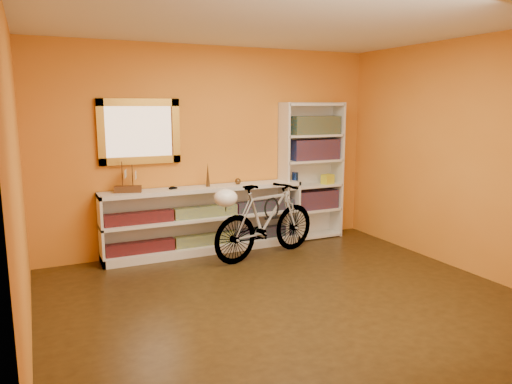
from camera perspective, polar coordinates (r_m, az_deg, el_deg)
name	(u,v)px	position (r m, az deg, el deg)	size (l,w,h in m)	color
floor	(286,300)	(4.82, 3.61, -12.60)	(4.50, 4.00, 0.01)	black
ceiling	(290,19)	(4.51, 4.00, 19.66)	(4.50, 4.00, 0.01)	silver
back_wall	(213,149)	(6.30, -5.04, 5.04)	(4.50, 0.01, 2.60)	orange
left_wall	(17,183)	(3.94, -26.36, 0.92)	(0.01, 4.00, 2.60)	orange
right_wall	(465,156)	(5.90, 23.41, 3.90)	(0.01, 4.00, 2.60)	orange
gilt_mirror	(139,132)	(5.99, -13.58, 6.93)	(0.98, 0.06, 0.78)	#895D19
wall_socket	(275,221)	(6.81, 2.30, -3.49)	(0.09, 0.01, 0.09)	silver
console_unit	(205,220)	(6.20, -5.98, -3.25)	(2.60, 0.35, 0.85)	silver
cd_row_lower	(206,239)	(6.25, -5.88, -5.57)	(2.50, 0.13, 0.14)	black
cd_row_upper	(206,211)	(6.16, -5.94, -2.30)	(2.50, 0.13, 0.14)	navy
model_ship	(127,177)	(5.86, -14.91, 1.72)	(0.31, 0.12, 0.37)	#442613
toy_car	(173,189)	(6.00, -9.74, 0.35)	(0.00, 0.00, 0.00)	black
bronze_ornament	(208,175)	(6.11, -5.70, 2.06)	(0.05, 0.05, 0.31)	#54391C
decorative_orb	(238,181)	(6.27, -2.15, 1.27)	(0.08, 0.08, 0.08)	#54391C
bookcase	(311,171)	(6.79, 6.52, 2.42)	(0.90, 0.30, 1.90)	silver
book_row_a	(314,200)	(6.89, 6.80, -0.90)	(0.70, 0.22, 0.26)	maroon
book_row_b	(315,150)	(6.79, 6.93, 4.99)	(0.70, 0.22, 0.28)	maroon
book_row_c	(315,125)	(6.76, 6.99, 7.82)	(0.70, 0.22, 0.25)	#184B56
travel_mug	(295,179)	(6.65, 4.63, 1.52)	(0.09, 0.09, 0.19)	#163497
red_tin	(298,127)	(6.66, 5.01, 7.60)	(0.16, 0.16, 0.20)	maroon
yellow_bag	(328,179)	(6.91, 8.44, 1.51)	(0.17, 0.11, 0.13)	yellow
bicycle	(266,220)	(5.97, 1.17, -3.34)	(1.58, 0.41, 0.93)	silver
helmet	(226,198)	(5.54, -3.60, -0.70)	(0.28, 0.26, 0.21)	white
u_lock	(272,208)	(6.00, 1.85, -1.91)	(0.20, 0.20, 0.02)	black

